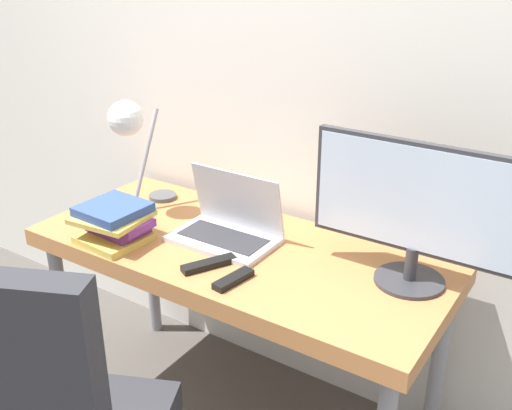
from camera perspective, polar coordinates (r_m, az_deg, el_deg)
wall_back at (r=2.06m, az=4.02°, el=14.94°), size 8.00×0.05×2.60m
desk at (r=1.98m, az=-1.76°, el=-5.76°), size 1.38×0.60×0.71m
laptop at (r=1.98m, az=-2.70°, el=-2.02°), size 0.34×0.22×0.23m
monitor at (r=1.71m, az=15.18°, el=-0.24°), size 0.62×0.20×0.42m
desk_lamp at (r=2.14m, az=-11.93°, el=7.27°), size 0.12×0.27×0.42m
book_stack at (r=2.02m, az=-13.25°, el=-1.61°), size 0.24×0.22×0.12m
tv_remote at (r=1.83m, az=-4.50°, el=-5.63°), size 0.12×0.17×0.02m
media_remote at (r=1.75m, az=-2.17°, el=-7.09°), size 0.06×0.14×0.02m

